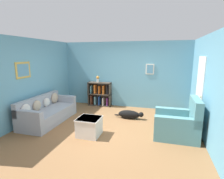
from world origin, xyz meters
name	(u,v)px	position (x,y,z in m)	size (l,w,h in m)	color
ground_plane	(108,127)	(0.00, 0.00, 0.00)	(14.00, 14.00, 0.00)	brown
wall_back	(125,75)	(0.00, 2.25, 1.30)	(5.60, 0.13, 2.60)	#609EB7
wall_left	(32,80)	(-2.55, 0.00, 1.30)	(0.13, 5.00, 2.60)	#609EB7
wall_right	(209,88)	(2.55, 0.02, 1.29)	(0.16, 5.00, 2.60)	#609EB7
couch	(47,112)	(-1.99, -0.09, 0.30)	(0.88, 1.98, 0.80)	#9399A3
bookshelf	(100,94)	(-0.99, 2.05, 0.47)	(0.96, 0.31, 0.98)	#42382D
recliner_chair	(179,124)	(1.92, -0.09, 0.35)	(1.06, 0.92, 1.04)	slate
coffee_table	(89,126)	(-0.33, -0.65, 0.25)	(0.59, 0.57, 0.48)	silver
dog	(130,114)	(0.49, 0.85, 0.14)	(0.99, 0.25, 0.28)	black
vase	(98,79)	(-1.07, 2.03, 1.13)	(0.12, 0.12, 0.26)	silver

